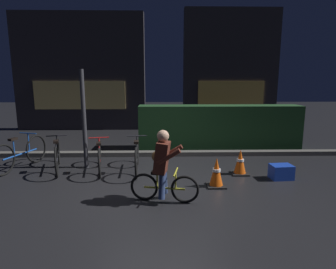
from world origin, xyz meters
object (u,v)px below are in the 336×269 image
object	(u,v)px
street_post	(84,120)
blue_crate	(281,172)
parked_bike_left_mid	(57,155)
parked_bike_center_right	(137,156)
parked_bike_center_left	(99,157)
traffic_cone_near	(216,173)
cyclist	(163,166)
parked_bike_leftmost	(21,154)
traffic_cone_far	(240,162)

from	to	relation	value
street_post	blue_crate	size ratio (longest dim) A/B	5.18
parked_bike_left_mid	parked_bike_center_right	xyz separation A→B (m)	(1.82, -0.10, 0.00)
blue_crate	street_post	bearing A→B (deg)	168.14
street_post	parked_bike_left_mid	distance (m)	1.01
street_post	parked_bike_left_mid	xyz separation A→B (m)	(-0.59, -0.20, -0.79)
parked_bike_center_left	traffic_cone_near	xyz separation A→B (m)	(2.47, -1.02, -0.06)
street_post	parked_bike_center_right	xyz separation A→B (m)	(1.22, -0.31, -0.79)
parked_bike_center_left	blue_crate	xyz separation A→B (m)	(3.91, -0.62, -0.18)
street_post	blue_crate	bearing A→B (deg)	-11.86
parked_bike_center_right	parked_bike_left_mid	bearing A→B (deg)	83.74
parked_bike_left_mid	traffic_cone_near	xyz separation A→B (m)	(3.44, -1.10, -0.07)
parked_bike_center_left	cyclist	size ratio (longest dim) A/B	1.26
parked_bike_left_mid	blue_crate	distance (m)	4.93
parked_bike_center_left	traffic_cone_near	distance (m)	2.67
parked_bike_left_mid	traffic_cone_near	bearing A→B (deg)	-124.67
parked_bike_leftmost	cyclist	world-z (taller)	cyclist
parked_bike_leftmost	parked_bike_center_left	size ratio (longest dim) A/B	1.07
parked_bike_left_mid	parked_bike_center_right	world-z (taller)	parked_bike_center_right
street_post	parked_bike_left_mid	bearing A→B (deg)	-161.01
parked_bike_center_right	traffic_cone_near	bearing A→B (deg)	-124.47
traffic_cone_near	parked_bike_center_left	bearing A→B (deg)	157.56
parked_bike_left_mid	parked_bike_center_left	size ratio (longest dim) A/B	1.03
traffic_cone_near	blue_crate	size ratio (longest dim) A/B	1.31
cyclist	blue_crate	bearing A→B (deg)	33.71
parked_bike_center_right	cyclist	bearing A→B (deg)	-163.63
parked_bike_center_left	cyclist	world-z (taller)	cyclist
street_post	traffic_cone_far	size ratio (longest dim) A/B	4.10
street_post	parked_bike_leftmost	xyz separation A→B (m)	(-1.49, -0.06, -0.78)
traffic_cone_near	blue_crate	distance (m)	1.50
traffic_cone_near	parked_bike_center_right	bearing A→B (deg)	148.52
traffic_cone_far	parked_bike_left_mid	bearing A→B (deg)	174.82
parked_bike_center_right	blue_crate	bearing A→B (deg)	-103.92
parked_bike_leftmost	blue_crate	distance (m)	5.84
parked_bike_center_right	blue_crate	world-z (taller)	parked_bike_center_right
parked_bike_left_mid	cyclist	xyz separation A→B (m)	(2.40, -1.75, 0.28)
traffic_cone_far	cyclist	size ratio (longest dim) A/B	0.45
parked_bike_center_right	traffic_cone_far	size ratio (longest dim) A/B	3.02
traffic_cone_near	street_post	bearing A→B (deg)	155.42
street_post	cyclist	size ratio (longest dim) A/B	1.83
parked_bike_left_mid	traffic_cone_far	xyz separation A→B (m)	(4.10, -0.37, -0.08)
parked_bike_center_left	blue_crate	distance (m)	3.96
traffic_cone_near	parked_bike_leftmost	bearing A→B (deg)	164.04
street_post	parked_bike_center_left	bearing A→B (deg)	-36.76
parked_bike_left_mid	blue_crate	bearing A→B (deg)	-115.10
blue_crate	cyclist	world-z (taller)	cyclist
parked_bike_leftmost	traffic_cone_near	xyz separation A→B (m)	(4.33, -1.24, -0.08)
street_post	parked_bike_center_left	xyz separation A→B (m)	(0.38, -0.28, -0.81)
traffic_cone_near	traffic_cone_far	world-z (taller)	traffic_cone_near
parked_bike_left_mid	traffic_cone_near	size ratio (longest dim) A/B	2.79
street_post	traffic_cone_near	world-z (taller)	street_post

